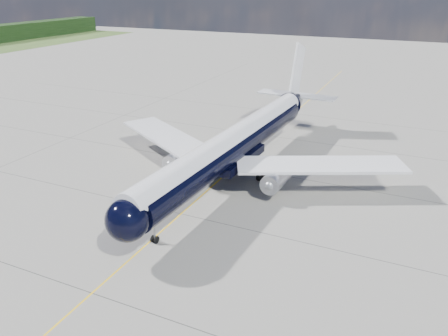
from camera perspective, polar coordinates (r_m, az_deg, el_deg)
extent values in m
plane|color=gray|center=(65.99, 3.03, 1.68)|extent=(320.00, 320.00, 0.00)
cube|color=yellow|center=(61.70, 1.30, 0.15)|extent=(0.16, 160.00, 0.01)
cylinder|color=black|center=(56.40, 1.20, 2.77)|extent=(6.06, 40.55, 4.04)
sphere|color=black|center=(40.19, -12.50, -6.65)|extent=(4.24, 4.24, 4.04)
cone|color=black|center=(78.44, 9.44, 8.79)|extent=(4.41, 7.64, 4.04)
cylinder|color=silver|center=(56.06, 1.21, 3.74)|extent=(5.28, 42.63, 3.15)
cube|color=black|center=(39.77, -12.77, -6.04)|extent=(2.61, 1.40, 0.58)
cube|color=silver|center=(63.40, -7.25, 4.00)|extent=(20.25, 15.04, 0.34)
cube|color=silver|center=(54.55, 12.51, 0.41)|extent=(20.74, 13.48, 0.34)
cube|color=black|center=(56.94, 1.19, 1.37)|extent=(4.99, 10.84, 1.06)
cylinder|color=#B8B8BF|center=(58.69, -5.80, 1.21)|extent=(2.62, 5.00, 2.38)
cylinder|color=#B8B8BF|center=(52.90, 6.87, -1.37)|extent=(2.62, 5.00, 2.38)
sphere|color=gray|center=(56.99, -7.02, 0.46)|extent=(1.23, 1.23, 1.17)
sphere|color=gray|center=(51.00, 5.96, -2.29)|extent=(1.23, 1.23, 1.17)
cube|color=silver|center=(58.57, -5.72, 2.00)|extent=(0.40, 3.41, 1.17)
cube|color=silver|center=(52.76, 6.99, -0.49)|extent=(0.40, 3.41, 1.17)
cube|color=silver|center=(76.81, 9.58, 12.63)|extent=(0.68, 6.75, 9.06)
cube|color=silver|center=(78.24, 9.48, 9.40)|extent=(13.97, 4.09, 0.23)
cylinder|color=gray|center=(44.23, -9.10, -8.12)|extent=(0.20, 0.20, 2.23)
cylinder|color=black|center=(44.84, -9.24, -9.09)|extent=(0.23, 0.75, 0.74)
cylinder|color=black|center=(44.62, -8.79, -9.24)|extent=(0.23, 0.75, 0.74)
cylinder|color=gray|center=(60.28, -1.05, 1.06)|extent=(0.29, 0.29, 2.02)
cylinder|color=gray|center=(57.58, 4.91, -0.12)|extent=(0.29, 0.29, 2.02)
cylinder|color=black|center=(60.13, -1.31, 0.12)|extent=(0.54, 1.19, 1.17)
cylinder|color=black|center=(61.08, -0.78, 0.50)|extent=(0.54, 1.19, 1.17)
cylinder|color=black|center=(57.42, 4.66, -1.10)|extent=(0.54, 1.19, 1.17)
cylinder|color=black|center=(58.41, 5.11, -0.69)|extent=(0.54, 1.19, 1.17)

